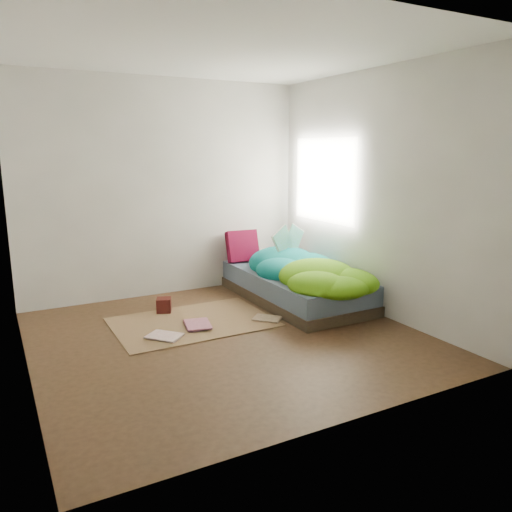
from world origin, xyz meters
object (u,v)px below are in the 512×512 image
(bed, at_px, (295,286))
(wooden_box, at_px, (164,305))
(open_book, at_px, (289,231))
(floor_book_a, at_px, (158,341))
(floor_book_b, at_px, (185,326))
(pillow_magenta, at_px, (242,246))

(bed, distance_m, wooden_box, 1.56)
(open_book, bearing_deg, wooden_box, 160.97)
(floor_book_a, height_order, floor_book_b, floor_book_b)
(pillow_magenta, relative_size, open_book, 0.92)
(open_book, distance_m, floor_book_a, 2.17)
(bed, bearing_deg, wooden_box, 169.50)
(floor_book_a, distance_m, floor_book_b, 0.43)
(wooden_box, distance_m, floor_book_b, 0.59)
(open_book, xyz_separation_m, floor_book_a, (-1.88, -0.73, -0.79))
(wooden_box, bearing_deg, open_book, -3.34)
(pillow_magenta, relative_size, floor_book_a, 1.28)
(bed, height_order, pillow_magenta, pillow_magenta)
(open_book, xyz_separation_m, wooden_box, (-1.56, 0.09, -0.72))
(pillow_magenta, relative_size, wooden_box, 2.62)
(bed, height_order, open_book, open_book)
(open_book, bearing_deg, pillow_magenta, 99.88)
(bed, relative_size, pillow_magenta, 4.96)
(bed, relative_size, open_book, 4.56)
(bed, distance_m, open_book, 0.67)
(bed, bearing_deg, pillow_magenta, 108.54)
(bed, xyz_separation_m, wooden_box, (-1.53, 0.28, -0.08))
(bed, xyz_separation_m, floor_book_b, (-1.50, -0.30, -0.14))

